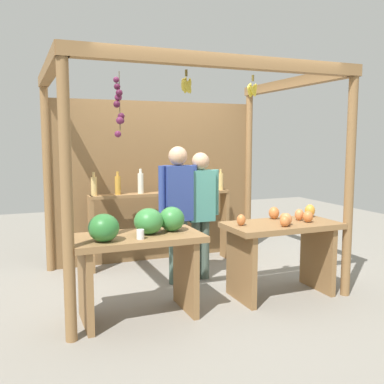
{
  "coord_description": "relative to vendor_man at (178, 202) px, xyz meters",
  "views": [
    {
      "loc": [
        -1.87,
        -4.81,
        1.72
      ],
      "look_at": [
        0.0,
        -0.22,
        1.12
      ],
      "focal_mm": 41.01,
      "sensor_mm": 36.0,
      "label": 1
    }
  ],
  "objects": [
    {
      "name": "fruit_counter_right",
      "position": [
        0.92,
        -0.8,
        -0.38
      ],
      "size": [
        1.24,
        0.64,
        0.96
      ],
      "color": "olive",
      "rests_on": "ground"
    },
    {
      "name": "market_stall",
      "position": [
        0.09,
        0.53,
        0.47
      ],
      "size": [
        3.07,
        2.31,
        2.49
      ],
      "color": "olive",
      "rests_on": "ground"
    },
    {
      "name": "bottle_shelf_unit",
      "position": [
        0.06,
        0.84,
        -0.18
      ],
      "size": [
        1.97,
        0.22,
        1.36
      ],
      "color": "olive",
      "rests_on": "ground"
    },
    {
      "name": "vendor_woman",
      "position": [
        0.31,
        0.04,
        -0.05
      ],
      "size": [
        0.48,
        0.21,
        1.56
      ],
      "rotation": [
        0.0,
        0.0,
        -0.17
      ],
      "color": "#4C5F52",
      "rests_on": "ground"
    },
    {
      "name": "fruit_counter_left",
      "position": [
        -0.71,
        -0.82,
        -0.28
      ],
      "size": [
        1.24,
        0.66,
        1.06
      ],
      "color": "olive",
      "rests_on": "ground"
    },
    {
      "name": "vendor_man",
      "position": [
        0.0,
        0.0,
        0.0
      ],
      "size": [
        0.48,
        0.22,
        1.64
      ],
      "rotation": [
        0.0,
        0.0,
        0.01
      ],
      "color": "#455D52",
      "rests_on": "ground"
    },
    {
      "name": "ground_plane",
      "position": [
        0.09,
        0.02,
        -0.99
      ],
      "size": [
        12.0,
        12.0,
        0.0
      ],
      "primitive_type": "plane",
      "color": "gray",
      "rests_on": "ground"
    }
  ]
}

